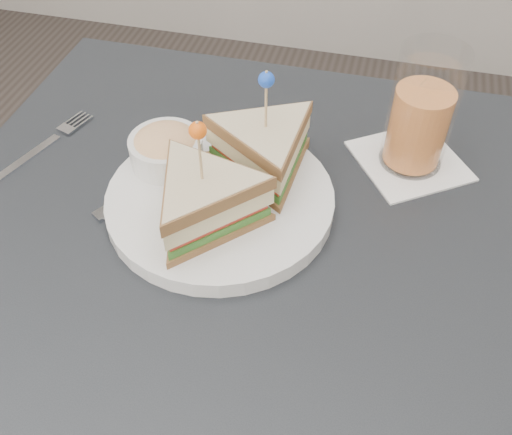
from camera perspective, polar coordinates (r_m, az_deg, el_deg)
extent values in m
cube|color=black|center=(0.67, -1.05, -4.30)|extent=(0.80, 0.80, 0.03)
cylinder|color=black|center=(1.26, -12.12, 0.00)|extent=(0.04, 0.04, 0.72)
cylinder|color=black|center=(1.19, 20.44, -6.07)|extent=(0.04, 0.04, 0.72)
cylinder|color=white|center=(0.70, -3.58, 1.62)|extent=(0.35, 0.35, 0.02)
cylinder|color=white|center=(0.69, -3.62, 2.25)|extent=(0.35, 0.35, 0.01)
cylinder|color=tan|center=(0.59, -5.61, 6.13)|extent=(0.00, 0.00, 0.09)
sphere|color=#EC5A0E|center=(0.57, -5.85, 8.65)|extent=(0.02, 0.02, 0.02)
cylinder|color=tan|center=(0.66, 1.00, 11.21)|extent=(0.00, 0.00, 0.09)
sphere|color=#1844BA|center=(0.64, 1.04, 13.62)|extent=(0.02, 0.02, 0.02)
cylinder|color=white|center=(0.73, -8.92, 6.48)|extent=(0.12, 0.12, 0.04)
ellipsoid|color=#E0B772|center=(0.72, -9.05, 7.35)|extent=(0.10, 0.10, 0.04)
cube|color=silver|center=(0.83, -21.91, 5.56)|extent=(0.05, 0.11, 0.00)
cube|color=silver|center=(0.86, -18.44, 8.39)|extent=(0.03, 0.02, 0.00)
cube|color=silver|center=(0.73, -12.33, 2.05)|extent=(0.07, 0.10, 0.01)
cube|color=silver|center=(0.77, -5.98, 6.06)|extent=(0.09, 0.12, 0.00)
cylinder|color=silver|center=(0.80, -2.48, 8.16)|extent=(0.03, 0.03, 0.00)
cube|color=white|center=(0.79, 15.07, 5.50)|extent=(0.18, 0.18, 0.00)
cylinder|color=orange|center=(0.76, 15.89, 8.76)|extent=(0.10, 0.10, 0.10)
cylinder|color=white|center=(0.74, 16.29, 10.30)|extent=(0.11, 0.11, 0.16)
cube|color=white|center=(0.74, 17.00, 12.15)|extent=(0.03, 0.03, 0.02)
cube|color=white|center=(0.72, 15.96, 10.94)|extent=(0.02, 0.02, 0.02)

